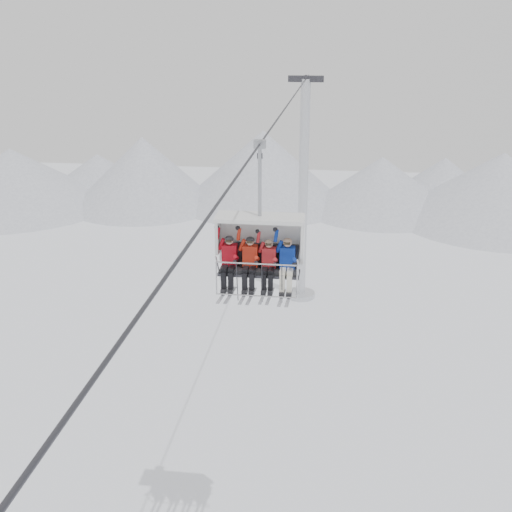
# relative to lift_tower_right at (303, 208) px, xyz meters

# --- Properties ---
(ridgeline) EXTENTS (72.00, 21.00, 7.00)m
(ridgeline) POSITION_rel_lift_tower_right_xyz_m (-1.58, 20.05, -2.94)
(ridgeline) COLOR silver
(ridgeline) RESTS_ON ground
(lift_tower_right) EXTENTS (2.00, 1.80, 13.48)m
(lift_tower_right) POSITION_rel_lift_tower_right_xyz_m (0.00, 0.00, 0.00)
(lift_tower_right) COLOR silver
(lift_tower_right) RESTS_ON ground
(haul_cable) EXTENTS (0.06, 50.00, 0.06)m
(haul_cable) POSITION_rel_lift_tower_right_xyz_m (0.00, -22.00, 7.52)
(haul_cable) COLOR #303036
(haul_cable) RESTS_ON lift_tower_left
(chairlift_carrier) EXTENTS (2.32, 1.17, 3.98)m
(chairlift_carrier) POSITION_rel_lift_tower_right_xyz_m (0.00, -21.12, 4.88)
(chairlift_carrier) COLOR black
(chairlift_carrier) RESTS_ON haul_cable
(skier_far_left) EXTENTS (0.40, 1.69, 1.59)m
(skier_far_left) POSITION_rel_lift_tower_right_xyz_m (-0.80, -21.43, 4.42)
(skier_far_left) COLOR #B30C18
(skier_far_left) RESTS_ON chairlift_carrier
(skier_center_left) EXTENTS (0.40, 1.69, 1.59)m
(skier_center_left) POSITION_rel_lift_tower_right_xyz_m (-0.24, -21.43, 4.42)
(skier_center_left) COLOR red
(skier_center_left) RESTS_ON chairlift_carrier
(skier_center_right) EXTENTS (0.37, 1.69, 1.50)m
(skier_center_right) POSITION_rel_lift_tower_right_xyz_m (0.26, -21.43, 4.39)
(skier_center_right) COLOR red
(skier_center_right) RESTS_ON chairlift_carrier
(skier_far_right) EXTENTS (0.40, 1.69, 1.59)m
(skier_far_right) POSITION_rel_lift_tower_right_xyz_m (0.75, -21.43, 4.42)
(skier_far_right) COLOR #0D2EA0
(skier_far_right) RESTS_ON chairlift_carrier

